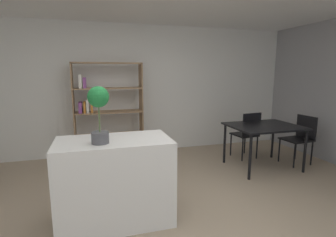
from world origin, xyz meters
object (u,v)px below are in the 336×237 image
object	(u,v)px
kitchen_island	(115,181)
potted_plant_on_island	(99,108)
open_bookshelf	(103,113)
dining_table	(264,129)
dining_chair_far	(248,131)
dining_chair_window_side	(301,135)

from	to	relation	value
kitchen_island	potted_plant_on_island	size ratio (longest dim) A/B	2.11
open_bookshelf	dining_table	xyz separation A→B (m)	(2.62, -1.24, -0.20)
potted_plant_on_island	dining_chair_far	distance (m)	3.25
kitchen_island	dining_table	distance (m)	2.78
potted_plant_on_island	dining_table	world-z (taller)	potted_plant_on_island
potted_plant_on_island	kitchen_island	bearing A→B (deg)	39.06
potted_plant_on_island	open_bookshelf	size ratio (longest dim) A/B	0.32
dining_table	dining_chair_window_side	bearing A→B (deg)	0.48
kitchen_island	dining_chair_window_side	size ratio (longest dim) A/B	1.40
potted_plant_on_island	dining_chair_far	size ratio (longest dim) A/B	0.64
potted_plant_on_island	dining_table	bearing A→B (deg)	21.25
potted_plant_on_island	dining_chair_far	xyz separation A→B (m)	(2.75, 1.55, -0.76)
dining_chair_window_side	kitchen_island	bearing A→B (deg)	-78.14
open_bookshelf	dining_chair_window_side	distance (m)	3.65
kitchen_island	dining_table	bearing A→B (deg)	20.12
open_bookshelf	dining_chair_far	size ratio (longest dim) A/B	2.02
kitchen_island	dining_chair_far	distance (m)	2.99
potted_plant_on_island	dining_chair_window_side	distance (m)	3.78
dining_table	dining_chair_far	bearing A→B (deg)	88.68
open_bookshelf	dining_chair_far	xyz separation A→B (m)	(2.63, -0.76, -0.35)
potted_plant_on_island	dining_chair_window_side	xyz separation A→B (m)	(3.54, 1.07, -0.77)
open_bookshelf	dining_chair_window_side	bearing A→B (deg)	-19.88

